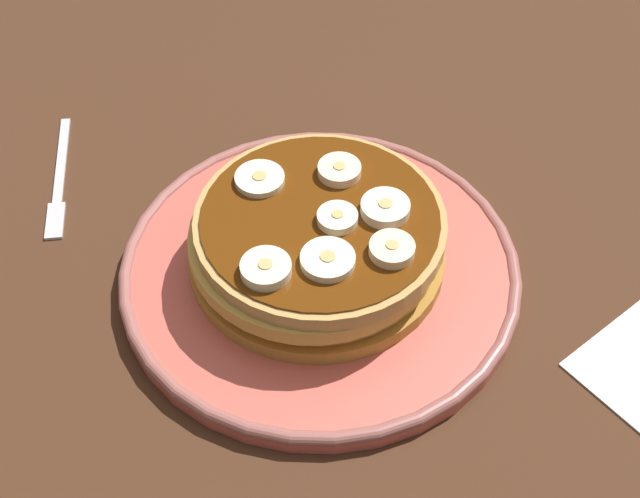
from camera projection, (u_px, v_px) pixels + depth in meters
ground_plane at (320, 291)px, 61.69cm from camera, size 140.00×140.00×3.00cm
plate at (320, 269)px, 59.93cm from camera, size 27.00×27.00×1.57cm
pancake_stack at (318, 242)px, 57.87cm from camera, size 17.24×17.67×4.70cm
banana_slice_0 at (337, 219)px, 55.64cm from camera, size 2.60×2.60×0.84cm
banana_slice_1 at (392, 250)px, 53.84cm from camera, size 2.82×2.82×0.95cm
banana_slice_2 at (339, 171)px, 58.47cm from camera, size 2.88×2.88×0.92cm
banana_slice_3 at (266, 269)px, 52.79cm from camera, size 3.10×3.10×0.99cm
banana_slice_4 at (328, 260)px, 53.37cm from camera, size 3.37×3.37×0.80cm
banana_slice_5 at (385, 209)px, 56.11cm from camera, size 3.15×3.15×0.99cm
banana_slice_6 at (260, 180)px, 58.08cm from camera, size 3.28×3.28×0.70cm
fork at (59, 182)px, 66.38cm from camera, size 5.23×12.59×0.50cm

